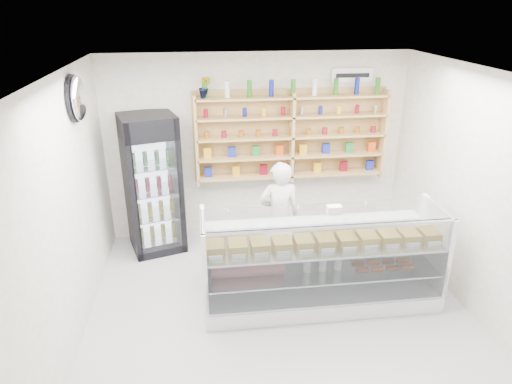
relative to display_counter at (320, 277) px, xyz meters
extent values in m
plane|color=#ACACB1|center=(-0.52, -0.49, -0.34)|extent=(5.00, 5.00, 0.00)
plane|color=white|center=(-0.52, -0.49, 2.46)|extent=(5.00, 5.00, 0.00)
plane|color=silver|center=(-0.52, 2.01, 1.06)|extent=(4.50, 0.00, 4.50)
plane|color=silver|center=(-2.77, -0.49, 1.06)|extent=(0.00, 5.00, 5.00)
plane|color=silver|center=(1.73, -0.49, 1.06)|extent=(0.00, 5.00, 5.00)
cube|color=white|center=(0.00, -0.01, -0.23)|extent=(2.83, 0.80, 0.24)
cube|color=white|center=(0.00, 0.36, 0.19)|extent=(2.83, 0.05, 0.59)
cube|color=silver|center=(0.00, -0.01, 0.14)|extent=(2.71, 0.70, 0.02)
cube|color=silver|center=(0.00, -0.01, 0.49)|extent=(2.77, 0.74, 0.02)
cube|color=silver|center=(0.00, -0.40, 0.39)|extent=(2.77, 0.12, 0.98)
cube|color=silver|center=(0.00, -0.06, 0.88)|extent=(2.77, 0.56, 0.01)
imported|color=silver|center=(-0.36, 0.90, 0.42)|extent=(0.57, 0.38, 1.54)
cube|color=black|center=(-2.08, 1.65, 0.67)|extent=(0.90, 0.89, 2.03)
cube|color=#260436|center=(-2.18, 1.33, 1.53)|extent=(0.69, 0.23, 0.28)
cube|color=silver|center=(-2.18, 1.31, 0.58)|extent=(0.59, 0.19, 1.60)
cube|color=tan|center=(-1.42, 1.85, 1.25)|extent=(0.04, 0.28, 1.33)
cube|color=tan|center=(-0.02, 1.85, 1.25)|extent=(0.04, 0.28, 1.33)
cube|color=tan|center=(1.38, 1.85, 1.25)|extent=(0.04, 0.28, 1.33)
cube|color=tan|center=(-0.02, 1.85, 0.66)|extent=(2.80, 0.28, 0.03)
cube|color=tan|center=(-0.02, 1.85, 0.96)|extent=(2.80, 0.28, 0.03)
cube|color=tan|center=(-0.02, 1.85, 1.26)|extent=(2.80, 0.28, 0.03)
cube|color=tan|center=(-0.02, 1.85, 1.56)|extent=(2.80, 0.28, 0.03)
cube|color=tan|center=(-0.02, 1.85, 1.84)|extent=(2.80, 0.28, 0.03)
imported|color=#1E6626|center=(-1.27, 1.85, 2.00)|extent=(0.20, 0.17, 0.31)
ellipsoid|color=silver|center=(-2.69, 0.71, 2.11)|extent=(0.15, 0.50, 0.50)
cube|color=white|center=(0.88, 1.98, 2.11)|extent=(0.62, 0.03, 0.20)
camera|label=1|loc=(-1.36, -4.57, 3.11)|focal=32.00mm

